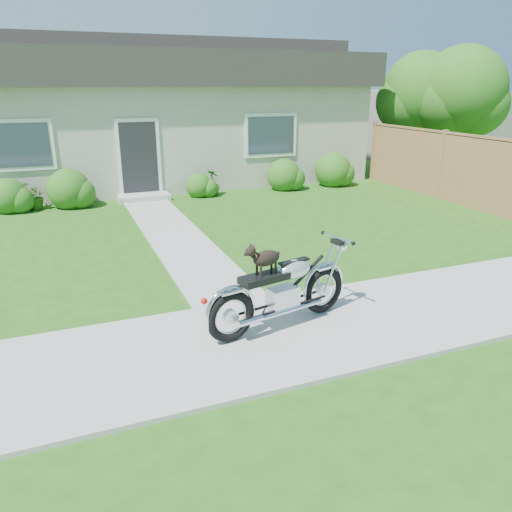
% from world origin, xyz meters
% --- Properties ---
extents(ground, '(80.00, 80.00, 0.00)m').
position_xyz_m(ground, '(0.00, 0.00, 0.00)').
color(ground, '#235114').
rests_on(ground, ground).
extents(sidewalk, '(24.00, 2.20, 0.04)m').
position_xyz_m(sidewalk, '(0.00, 0.00, 0.02)').
color(sidewalk, '#9E9B93').
rests_on(sidewalk, ground).
extents(walkway, '(1.20, 8.00, 0.03)m').
position_xyz_m(walkway, '(-1.50, 5.00, 0.01)').
color(walkway, '#9E9B93').
rests_on(walkway, ground).
extents(house, '(12.60, 7.03, 4.50)m').
position_xyz_m(house, '(-0.00, 11.99, 2.16)').
color(house, beige).
rests_on(house, ground).
extents(fence, '(0.12, 6.62, 1.90)m').
position_xyz_m(fence, '(6.30, 5.75, 0.94)').
color(fence, '#9D8146').
rests_on(fence, ground).
extents(tree_near, '(2.84, 2.81, 4.31)m').
position_xyz_m(tree_near, '(9.14, 8.16, 2.76)').
color(tree_near, '#3D2B1C').
rests_on(tree_near, ground).
extents(tree_far, '(2.76, 2.72, 4.17)m').
position_xyz_m(tree_far, '(8.43, 9.28, 2.67)').
color(tree_far, '#3D2B1C').
rests_on(tree_far, ground).
extents(shrub_row, '(10.38, 1.13, 1.13)m').
position_xyz_m(shrub_row, '(0.18, 8.50, 0.44)').
color(shrub_row, '#2B5E19').
rests_on(shrub_row, ground).
extents(potted_plant_left, '(0.78, 0.81, 0.68)m').
position_xyz_m(potted_plant_left, '(-4.28, 8.55, 0.34)').
color(potted_plant_left, '#2B5416').
rests_on(potted_plant_left, ground).
extents(potted_plant_right, '(0.53, 0.53, 0.76)m').
position_xyz_m(potted_plant_right, '(0.49, 8.55, 0.38)').
color(potted_plant_right, '#25601A').
rests_on(potted_plant_right, ground).
extents(motorcycle_with_dog, '(2.20, 0.78, 1.19)m').
position_xyz_m(motorcycle_with_dog, '(-1.14, 0.17, 0.56)').
color(motorcycle_with_dog, black).
rests_on(motorcycle_with_dog, sidewalk).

